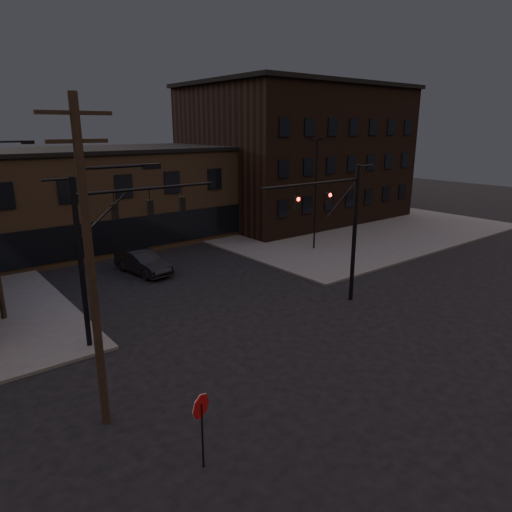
{
  "coord_description": "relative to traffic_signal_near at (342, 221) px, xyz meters",
  "views": [
    {
      "loc": [
        -13.99,
        -12.11,
        10.0
      ],
      "look_at": [
        0.29,
        5.86,
        3.5
      ],
      "focal_mm": 32.0,
      "sensor_mm": 36.0,
      "label": 1
    }
  ],
  "objects": [
    {
      "name": "ground",
      "position": [
        -5.36,
        -4.5,
        -4.93
      ],
      "size": [
        140.0,
        140.0,
        0.0
      ],
      "primitive_type": "plane",
      "color": "black",
      "rests_on": "ground"
    },
    {
      "name": "parked_car_lot_a",
      "position": [
        12.36,
        16.38,
        -4.05
      ],
      "size": [
        4.37,
        1.89,
        1.47
      ],
      "primitive_type": "imported",
      "rotation": [
        0.0,
        0.0,
        1.61
      ],
      "color": "black",
      "rests_on": "sidewalk_ne"
    },
    {
      "name": "lot_light_b",
      "position": [
        13.64,
        14.5,
        0.58
      ],
      "size": [
        1.5,
        0.28,
        9.14
      ],
      "color": "black",
      "rests_on": "ground"
    },
    {
      "name": "building_row",
      "position": [
        -5.36,
        23.5,
        -0.93
      ],
      "size": [
        40.0,
        12.0,
        8.0
      ],
      "primitive_type": "cube",
      "color": "brown",
      "rests_on": "ground"
    },
    {
      "name": "utility_pole_near",
      "position": [
        -14.79,
        -2.5,
        0.94
      ],
      "size": [
        3.7,
        0.28,
        11.0
      ],
      "color": "black",
      "rests_on": "ground"
    },
    {
      "name": "traffic_signal_far",
      "position": [
        -12.07,
        3.5,
        0.08
      ],
      "size": [
        7.12,
        0.24,
        8.0
      ],
      "color": "black",
      "rests_on": "ground"
    },
    {
      "name": "sidewalk_ne",
      "position": [
        16.64,
        17.5,
        -4.86
      ],
      "size": [
        30.0,
        30.0,
        0.15
      ],
      "primitive_type": "cube",
      "color": "#474744",
      "rests_on": "ground"
    },
    {
      "name": "stop_sign",
      "position": [
        -13.36,
        -6.49,
        -3.09
      ],
      "size": [
        0.72,
        0.33,
        2.48
      ],
      "color": "black",
      "rests_on": "ground"
    },
    {
      "name": "building_right",
      "position": [
        16.64,
        21.5,
        2.07
      ],
      "size": [
        22.0,
        16.0,
        14.0
      ],
      "primitive_type": "cube",
      "color": "black",
      "rests_on": "ground"
    },
    {
      "name": "traffic_signal_near",
      "position": [
        0.0,
        0.0,
        0.0
      ],
      "size": [
        7.12,
        0.24,
        8.0
      ],
      "color": "black",
      "rests_on": "ground"
    },
    {
      "name": "car_crossing",
      "position": [
        -6.44,
        12.46,
        -4.11
      ],
      "size": [
        2.43,
        5.17,
        1.64
      ],
      "primitive_type": "imported",
      "rotation": [
        0.0,
        0.0,
        0.15
      ],
      "color": "black",
      "rests_on": "ground"
    },
    {
      "name": "parked_car_lot_b",
      "position": [
        16.39,
        18.61,
        -4.16
      ],
      "size": [
        4.65,
        3.07,
        1.25
      ],
      "primitive_type": "imported",
      "rotation": [
        0.0,
        0.0,
        1.24
      ],
      "color": "silver",
      "rests_on": "sidewalk_ne"
    },
    {
      "name": "lot_light_a",
      "position": [
        7.64,
        9.5,
        0.58
      ],
      "size": [
        1.5,
        0.28,
        9.14
      ],
      "color": "black",
      "rests_on": "ground"
    }
  ]
}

